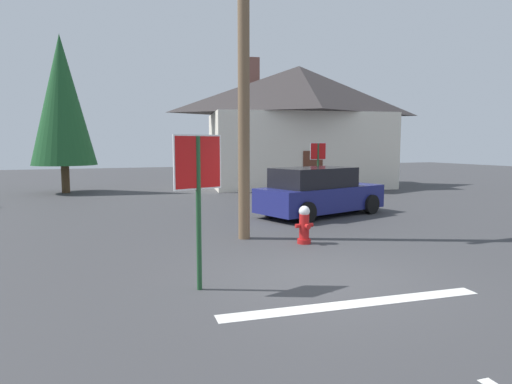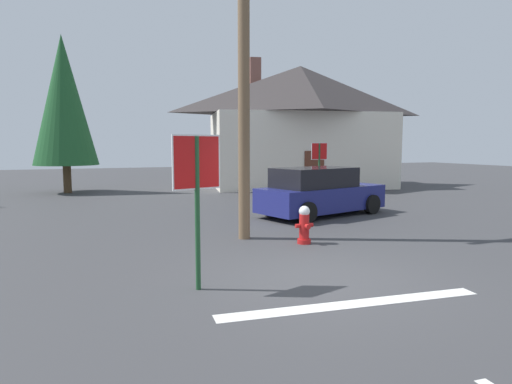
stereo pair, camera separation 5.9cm
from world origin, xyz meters
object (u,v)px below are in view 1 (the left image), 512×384
object	(u,v)px
stop_sign_near	(198,179)
stop_sign_far	(318,159)
fire_hydrant	(304,225)
parked_car	(319,192)
utility_pole	(244,72)
house	(298,125)
pine_tree_mid_left	(62,100)

from	to	relation	value
stop_sign_near	stop_sign_far	world-z (taller)	stop_sign_near
fire_hydrant	parked_car	world-z (taller)	parked_car
stop_sign_far	parked_car	distance (m)	4.29
fire_hydrant	utility_pole	world-z (taller)	utility_pole
utility_pole	house	xyz separation A→B (m)	(7.57, 11.86, -0.60)
fire_hydrant	stop_sign_far	world-z (taller)	stop_sign_far
utility_pole	pine_tree_mid_left	size ratio (longest dim) A/B	1.03
stop_sign_near	parked_car	bearing A→B (deg)	46.72
stop_sign_far	parked_car	world-z (taller)	stop_sign_far
stop_sign_near	pine_tree_mid_left	size ratio (longest dim) A/B	0.33
house	parked_car	size ratio (longest dim) A/B	2.34
fire_hydrant	utility_pole	xyz separation A→B (m)	(-1.10, 1.04, 3.57)
fire_hydrant	parked_car	bearing A→B (deg)	55.66
utility_pole	parked_car	size ratio (longest dim) A/B	1.63
utility_pole	stop_sign_far	size ratio (longest dim) A/B	3.22
utility_pole	fire_hydrant	bearing A→B (deg)	-43.25
stop_sign_far	house	distance (m)	6.28
pine_tree_mid_left	house	bearing A→B (deg)	-5.48
parked_car	stop_sign_near	bearing A→B (deg)	-133.28
stop_sign_near	house	distance (m)	18.05
parked_car	pine_tree_mid_left	xyz separation A→B (m)	(-7.85, 10.50, 3.63)
stop_sign_far	pine_tree_mid_left	size ratio (longest dim) A/B	0.32
parked_car	pine_tree_mid_left	distance (m)	13.60
fire_hydrant	parked_car	size ratio (longest dim) A/B	0.19
fire_hydrant	house	world-z (taller)	house
stop_sign_near	stop_sign_far	distance (m)	12.15
stop_sign_far	parked_car	size ratio (longest dim) A/B	0.51
utility_pole	pine_tree_mid_left	world-z (taller)	utility_pole
pine_tree_mid_left	stop_sign_near	bearing A→B (deg)	-81.90
utility_pole	house	bearing A→B (deg)	57.45
stop_sign_far	house	size ratio (longest dim) A/B	0.22
fire_hydrant	house	size ratio (longest dim) A/B	0.08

